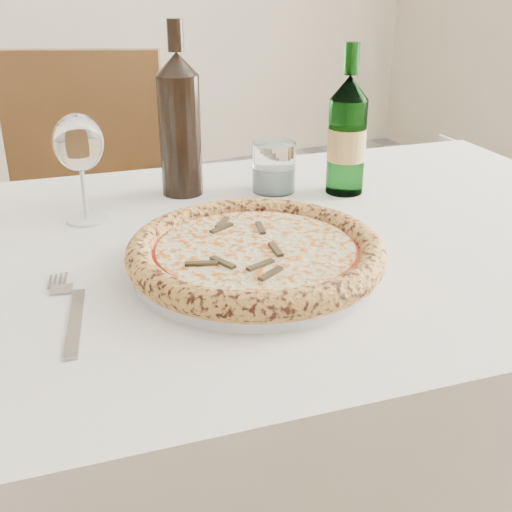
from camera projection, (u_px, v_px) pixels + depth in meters
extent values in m
cube|color=brown|center=(226.00, 259.00, 0.93)|extent=(1.36, 0.88, 0.04)
cube|color=white|center=(226.00, 244.00, 0.92)|extent=(1.43, 0.95, 0.01)
cube|color=white|center=(150.00, 225.00, 1.29)|extent=(1.34, 0.01, 0.22)
cube|color=white|center=(383.00, 491.00, 0.64)|extent=(1.34, 0.01, 0.22)
cylinder|color=brown|center=(399.00, 308.00, 1.56)|extent=(0.06, 0.06, 0.71)
cube|color=brown|center=(79.00, 260.00, 1.59)|extent=(0.54, 0.54, 0.04)
cube|color=brown|center=(86.00, 142.00, 1.65)|extent=(0.39, 0.21, 0.46)
cylinder|color=brown|center=(164.00, 308.00, 1.85)|extent=(0.04, 0.04, 0.43)
cylinder|color=brown|center=(146.00, 380.00, 1.53)|extent=(0.04, 0.04, 0.43)
cylinder|color=brown|center=(43.00, 309.00, 1.85)|extent=(0.04, 0.04, 0.43)
cylinder|color=silver|center=(256.00, 265.00, 0.83)|extent=(0.32, 0.32, 0.01)
torus|color=silver|center=(256.00, 262.00, 0.83)|extent=(0.32, 0.32, 0.01)
cylinder|color=#DD974A|center=(256.00, 256.00, 0.83)|extent=(0.33, 0.33, 0.01)
torus|color=#BD893E|center=(256.00, 250.00, 0.82)|extent=(0.33, 0.33, 0.03)
cylinder|color=#BB0C07|center=(256.00, 250.00, 0.82)|extent=(0.28, 0.28, 0.00)
cylinder|color=beige|center=(256.00, 248.00, 0.82)|extent=(0.26, 0.26, 0.00)
cube|color=#3B311F|center=(279.00, 241.00, 0.83)|extent=(0.04, 0.01, 0.00)
cube|color=#3B311F|center=(269.00, 230.00, 0.87)|extent=(0.03, 0.03, 0.00)
cube|color=#3B311F|center=(233.00, 226.00, 0.88)|extent=(0.01, 0.04, 0.00)
cube|color=#3B311F|center=(228.00, 241.00, 0.83)|extent=(0.03, 0.03, 0.00)
cube|color=#3B311F|center=(214.00, 253.00, 0.80)|extent=(0.04, 0.01, 0.00)
cube|color=#3B311F|center=(234.00, 270.00, 0.75)|extent=(0.03, 0.03, 0.00)
cube|color=#3B311F|center=(272.00, 258.00, 0.78)|extent=(0.01, 0.04, 0.00)
cube|color=#3B311F|center=(305.00, 252.00, 0.80)|extent=(0.03, 0.03, 0.00)
cube|color=gray|center=(76.00, 323.00, 0.71)|extent=(0.05, 0.15, 0.00)
cube|color=gray|center=(61.00, 288.00, 0.78)|extent=(0.03, 0.03, 0.00)
cylinder|color=gray|center=(49.00, 280.00, 0.80)|extent=(0.00, 0.04, 0.00)
cylinder|color=gray|center=(54.00, 279.00, 0.81)|extent=(0.00, 0.04, 0.00)
cylinder|color=gray|center=(59.00, 278.00, 0.81)|extent=(0.00, 0.04, 0.00)
cylinder|color=gray|center=(64.00, 277.00, 0.81)|extent=(0.00, 0.04, 0.00)
cylinder|color=silver|center=(87.00, 219.00, 1.00)|extent=(0.06, 0.06, 0.00)
cylinder|color=silver|center=(84.00, 192.00, 0.98)|extent=(0.01, 0.01, 0.08)
ellipsoid|color=white|center=(78.00, 142.00, 0.95)|extent=(0.07, 0.07, 0.09)
cylinder|color=white|center=(274.00, 167.00, 1.11)|extent=(0.08, 0.08, 0.08)
cylinder|color=silver|center=(274.00, 178.00, 1.12)|extent=(0.07, 0.07, 0.04)
cylinder|color=#3B7E42|center=(346.00, 147.00, 1.09)|extent=(0.06, 0.06, 0.16)
cone|color=#3B7E42|center=(350.00, 87.00, 1.05)|extent=(0.06, 0.06, 0.04)
cylinder|color=#3B7E42|center=(352.00, 59.00, 1.03)|extent=(0.02, 0.02, 0.05)
cylinder|color=#F0E975|center=(347.00, 144.00, 1.09)|extent=(0.06, 0.06, 0.05)
cylinder|color=black|center=(180.00, 136.00, 1.07)|extent=(0.07, 0.07, 0.20)
cone|color=black|center=(177.00, 63.00, 1.03)|extent=(0.07, 0.07, 0.04)
cylinder|color=black|center=(175.00, 35.00, 1.01)|extent=(0.03, 0.03, 0.05)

